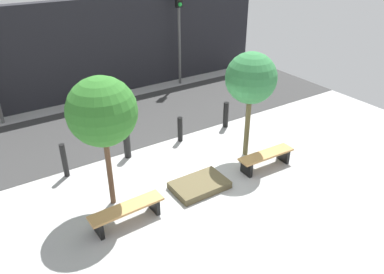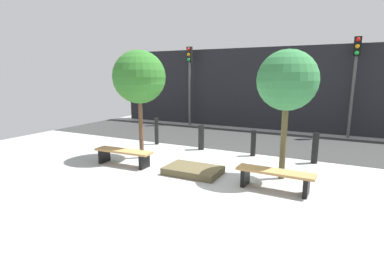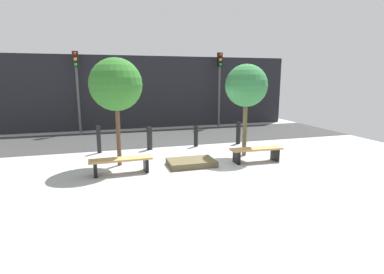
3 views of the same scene
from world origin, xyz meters
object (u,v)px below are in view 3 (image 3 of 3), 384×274
Objects in this scene: planter_bed at (191,163)px; bollard_right at (238,133)px; tree_behind_right_bench at (246,86)px; bench_right at (256,152)px; bollard_left at (150,138)px; traffic_light_west at (77,78)px; traffic_light_mid_west at (220,76)px; tree_behind_left_bench at (116,85)px; bollard_far_left at (99,140)px; bollard_center at (196,136)px; bench_left at (121,163)px.

bollard_right reaches higher than planter_bed.
tree_behind_right_bench reaches higher than bollard_right.
bollard_left is at bearing 140.81° from bench_right.
traffic_light_west is (-6.01, 7.44, 2.44)m from bench_right.
planter_bed is 8.62m from traffic_light_mid_west.
tree_behind_left_bench reaches higher than bench_right.
planter_bed is 3.39m from tree_behind_left_bench.
tree_behind_right_bench is (2.21, 0.71, 2.39)m from planter_bed.
bollard_far_left is at bearing 138.03° from planter_bed.
bollard_left reaches higher than bollard_center.
bollard_left is at bearing 0.00° from bollard_far_left.
traffic_light_west reaches higher than bollard_far_left.
bollard_left is 5.95m from traffic_light_west.
tree_behind_left_bench reaches higher than tree_behind_right_bench.
tree_behind_left_bench is 3.97× the size of bollard_center.
traffic_light_west is (-1.59, 6.53, 0.22)m from tree_behind_left_bench.
bollard_center is 0.21× the size of traffic_light_mid_west.
traffic_light_mid_west reaches higher than bollard_far_left.
planter_bed is 2.76m from bollard_left.
bench_right is at bearing -11.60° from tree_behind_left_bench.
bollard_right is 8.45m from traffic_light_west.
bollard_far_left is 5.70m from bollard_right.
bollard_center is 7.07m from traffic_light_west.
tree_behind_left_bench is at bearing -149.57° from bollard_center.
bench_right is at bearing -65.49° from bollard_center.
tree_behind_right_bench is 3.47× the size of bollard_right.
traffic_light_west is at bearing 101.54° from bollard_far_left.
traffic_light_mid_west is at bearing 62.27° from planter_bed.
traffic_light_mid_west is at bearing 76.28° from tree_behind_right_bench.
tree_behind_right_bench is 3.17× the size of bollard_far_left.
traffic_light_mid_west reaches higher than bollard_right.
bollard_right is (5.70, 0.00, -0.05)m from bollard_far_left.
tree_behind_right_bench is (4.42, 0.91, 2.16)m from bench_left.
bollard_right reaches higher than bollard_center.
traffic_light_mid_west is at bearing 0.00° from traffic_light_west.
tree_behind_left_bench is 4.42m from tree_behind_right_bench.
planter_bed is 1.66× the size of bollard_left.
planter_bed is 1.45× the size of bollard_far_left.
bollard_left reaches higher than bench_left.
planter_bed is (2.21, 0.20, -0.24)m from bench_left.
planter_bed is 1.75× the size of bollard_center.
tree_behind_right_bench is 3.05m from bollard_center.
bench_left is 9.89m from traffic_light_mid_west.
bollard_far_left reaches higher than bench_left.
bollard_left is at bearing 180.00° from bollard_center.
tree_behind_left_bench is 2.84m from bollard_far_left.
traffic_light_mid_west reaches higher than planter_bed.
tree_behind_right_bench reaches higher than bench_left.
tree_behind_left_bench is 3.30× the size of bollard_far_left.
traffic_light_mid_west reaches higher than bench_right.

